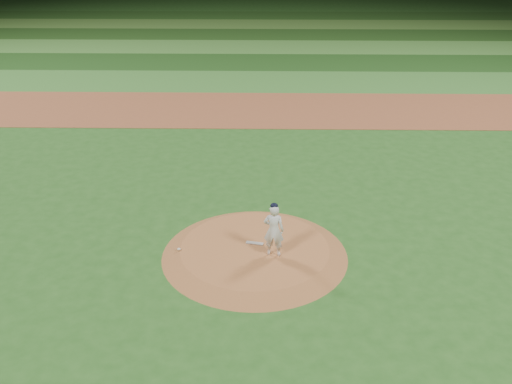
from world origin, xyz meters
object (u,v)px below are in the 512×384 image
at_px(pitchers_mound, 255,251).
at_px(pitcher_on_mound, 274,230).
at_px(pitching_rubber, 255,243).
at_px(rosin_bag, 179,249).

height_order(pitchers_mound, pitcher_on_mound, pitcher_on_mound).
height_order(pitchers_mound, pitching_rubber, pitching_rubber).
bearing_deg(pitching_rubber, rosin_bag, -157.15).
bearing_deg(pitchers_mound, pitching_rubber, 91.69).
bearing_deg(pitchers_mound, rosin_bag, -175.47).
distance_m(pitching_rubber, pitcher_on_mound, 1.14).
relative_size(pitchers_mound, rosin_bag, 51.73).
relative_size(pitching_rubber, rosin_bag, 4.92).
bearing_deg(rosin_bag, pitching_rubber, 10.39).
xyz_separation_m(rosin_bag, pitcher_on_mound, (2.77, -0.19, 0.79)).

